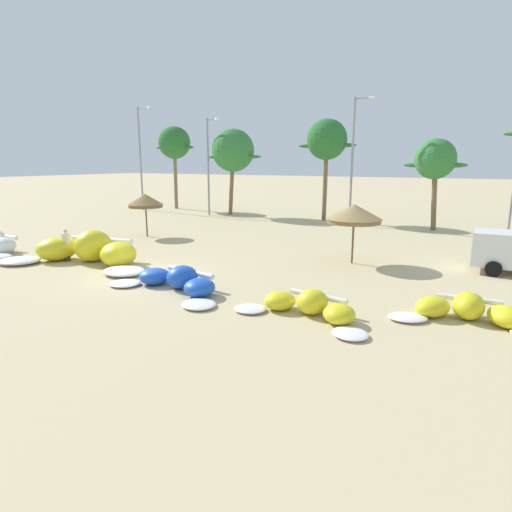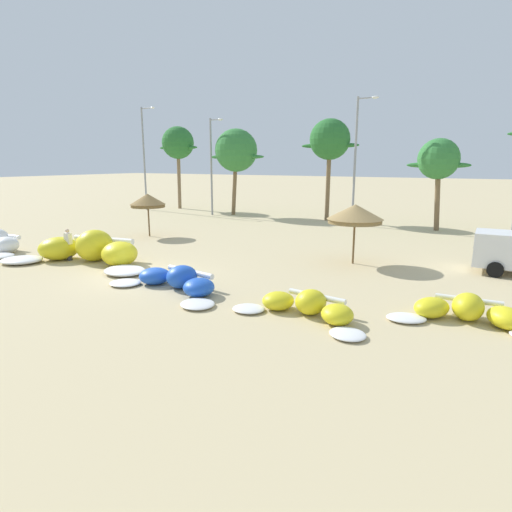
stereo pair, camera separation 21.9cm
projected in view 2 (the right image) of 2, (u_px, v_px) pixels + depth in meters
The scene contains 15 objects.
ground_plane at pixel (144, 276), 18.77m from camera, with size 260.00×260.00×0.00m, color #C6B284.
kite_left at pixel (89, 251), 21.15m from camera, with size 8.41×4.53×1.57m.
kite_left_of_center at pixel (176, 281), 16.69m from camera, with size 5.75×3.08×0.91m.
kite_center at pixel (307, 307), 13.81m from camera, with size 4.93×2.54×0.82m.
kite_right_of_center at pixel (468, 312), 13.28m from camera, with size 4.89×2.35×0.86m.
beach_umbrella_near_van at pixel (148, 201), 28.30m from camera, with size 2.34×2.34×2.84m.
beach_umbrella_middle at pixel (355, 214), 20.54m from camera, with size 2.70×2.70×2.91m.
person_near_kites at pixel (69, 245), 21.53m from camera, with size 0.36×0.24×1.62m.
palm_leftmost at pixel (178, 144), 44.50m from camera, with size 4.98×3.32×8.50m.
palm_left at pixel (236, 151), 39.16m from camera, with size 5.83×3.88×7.87m.
palm_left_of_gap at pixel (330, 140), 35.22m from camera, with size 5.00×3.34×8.37m.
palm_center_left at pixel (439, 160), 30.27m from camera, with size 4.31×2.87×6.54m.
lamppost_west at pixel (145, 154), 43.47m from camera, with size 1.85×0.24×10.23m.
lamppost_west_center at pixel (212, 162), 39.25m from camera, with size 1.46×0.24×8.73m.
lamppost_east_center at pixel (357, 156), 32.73m from camera, with size 1.65×0.24×9.66m.
Camera 2 is at (13.21, -13.36, 4.89)m, focal length 30.03 mm.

